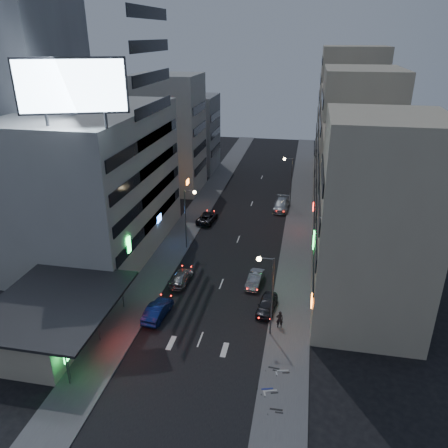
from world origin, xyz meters
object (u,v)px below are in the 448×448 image
(parked_car_left, at_px, (207,217))
(road_car_silver, at_px, (181,277))
(parked_car_right_near, at_px, (267,305))
(person, at_px, (280,319))
(road_car_blue, at_px, (158,310))
(parked_car_right_mid, at_px, (255,279))
(scooter_blue, at_px, (273,383))
(scooter_silver_a, at_px, (277,384))
(scooter_black_b, at_px, (280,364))
(scooter_silver_b, at_px, (289,365))
(parked_car_right_far, at_px, (281,205))
(scooter_black_a, at_px, (283,404))

(parked_car_left, relative_size, road_car_silver, 1.09)
(parked_car_right_near, relative_size, person, 2.39)
(road_car_silver, bearing_deg, person, 154.29)
(parked_car_right_near, height_order, road_car_blue, road_car_blue)
(parked_car_right_mid, relative_size, scooter_blue, 2.56)
(scooter_silver_a, xyz_separation_m, scooter_black_b, (0.07, 2.40, -0.01))
(parked_car_right_mid, xyz_separation_m, person, (3.33, -7.48, 0.33))
(road_car_silver, bearing_deg, scooter_blue, 132.31)
(parked_car_left, xyz_separation_m, scooter_silver_a, (13.11, -32.12, -0.06))
(scooter_blue, bearing_deg, parked_car_left, 4.61)
(scooter_silver_b, bearing_deg, parked_car_right_far, -8.24)
(parked_car_right_near, height_order, scooter_silver_b, parked_car_right_near)
(road_car_blue, height_order, scooter_blue, road_car_blue)
(parked_car_left, xyz_separation_m, road_car_silver, (1.08, -17.70, -0.03))
(person, relative_size, scooter_blue, 1.10)
(road_car_silver, xyz_separation_m, scooter_black_b, (12.10, -12.02, -0.04))
(parked_car_right_mid, xyz_separation_m, parked_car_left, (-9.35, 16.56, 0.00))
(parked_car_right_far, height_order, scooter_silver_b, parked_car_right_far)
(road_car_blue, distance_m, scooter_black_b, 13.61)
(parked_car_left, bearing_deg, parked_car_right_mid, 124.55)
(scooter_black_b, distance_m, scooter_silver_b, 0.72)
(parked_car_right_near, bearing_deg, scooter_black_b, -70.72)
(scooter_silver_b, bearing_deg, road_car_silver, 33.54)
(parked_car_right_near, height_order, parked_car_left, parked_car_right_near)
(parked_car_right_near, bearing_deg, parked_car_left, 123.53)
(person, distance_m, scooter_black_a, 10.10)
(parked_car_left, xyz_separation_m, scooter_black_b, (13.18, -29.72, -0.07))
(parked_car_right_mid, distance_m, scooter_silver_a, 16.01)
(parked_car_left, xyz_separation_m, scooter_black_a, (13.73, -34.08, -0.06))
(parked_car_right_near, xyz_separation_m, road_car_blue, (-10.60, -3.13, 0.04))
(parked_car_right_mid, bearing_deg, road_car_silver, -166.87)
(scooter_silver_a, bearing_deg, parked_car_right_near, -7.10)
(parked_car_right_mid, height_order, road_car_silver, parked_car_right_mid)
(parked_car_left, bearing_deg, scooter_black_a, 117.06)
(scooter_blue, xyz_separation_m, scooter_black_b, (0.38, 2.27, -0.00))
(parked_car_right_far, height_order, road_car_silver, parked_car_right_far)
(person, bearing_deg, scooter_black_a, 87.68)
(road_car_silver, relative_size, scooter_silver_a, 2.74)
(parked_car_right_far, relative_size, scooter_black_a, 3.44)
(parked_car_left, distance_m, scooter_black_b, 32.51)
(parked_car_right_far, relative_size, road_car_silver, 1.24)
(parked_car_right_mid, bearing_deg, person, -60.73)
(parked_car_right_near, bearing_deg, scooter_silver_b, -66.12)
(parked_car_left, bearing_deg, parked_car_right_near, 122.74)
(parked_car_right_near, distance_m, road_car_silver, 10.78)
(person, bearing_deg, scooter_black_b, 86.73)
(scooter_black_a, bearing_deg, road_car_blue, 52.61)
(parked_car_right_far, xyz_separation_m, scooter_black_b, (2.56, -36.85, -0.21))
(person, relative_size, scooter_black_a, 1.09)
(parked_car_right_near, relative_size, parked_car_left, 0.87)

